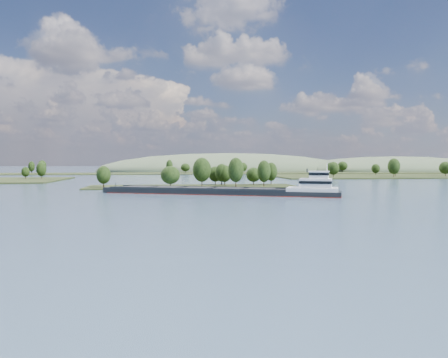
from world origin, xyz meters
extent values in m
plane|color=#3C4D68|center=(0.00, 120.00, 0.00)|extent=(1800.00, 1800.00, 0.00)
cube|color=black|center=(0.00, 180.00, 0.00)|extent=(100.00, 30.00, 1.20)
cylinder|color=black|center=(19.33, 169.20, 2.83)|extent=(0.50, 0.50, 4.47)
ellipsoid|color=black|center=(19.33, 169.20, 8.51)|extent=(7.41, 7.41, 11.48)
cylinder|color=black|center=(11.91, 189.88, 2.12)|extent=(0.50, 0.50, 3.05)
ellipsoid|color=black|center=(11.91, 189.88, 6.00)|extent=(7.23, 7.23, 7.83)
cylinder|color=black|center=(3.97, 174.39, 2.83)|extent=(0.50, 0.50, 4.47)
ellipsoid|color=black|center=(3.97, 174.39, 8.51)|extent=(8.71, 8.71, 11.48)
cylinder|color=black|center=(14.42, 183.19, 2.35)|extent=(0.50, 0.50, 3.50)
ellipsoid|color=black|center=(14.42, 183.19, 6.79)|extent=(6.62, 6.62, 8.99)
cylinder|color=black|center=(-10.74, 168.95, 2.20)|extent=(0.50, 0.50, 3.19)
ellipsoid|color=black|center=(-10.74, 168.95, 6.25)|extent=(8.80, 8.80, 8.20)
cylinder|color=black|center=(-40.93, 173.39, 2.21)|extent=(0.50, 0.50, 3.22)
ellipsoid|color=black|center=(-40.93, 173.39, 6.30)|extent=(6.54, 6.54, 8.28)
cylinder|color=black|center=(15.82, 182.68, 2.25)|extent=(0.50, 0.50, 3.30)
ellipsoid|color=black|center=(15.82, 182.68, 6.45)|extent=(6.83, 6.83, 8.49)
cylinder|color=black|center=(40.21, 187.20, 2.45)|extent=(0.50, 0.50, 3.70)
ellipsoid|color=black|center=(40.21, 187.20, 7.15)|extent=(6.35, 6.35, 9.50)
cylinder|color=black|center=(33.11, 171.74, 2.63)|extent=(0.50, 0.50, 4.06)
ellipsoid|color=black|center=(33.11, 171.74, 7.79)|extent=(6.44, 6.44, 10.44)
cylinder|color=black|center=(30.92, 186.39, 2.04)|extent=(0.50, 0.50, 2.87)
ellipsoid|color=black|center=(30.92, 186.39, 5.69)|extent=(7.59, 7.59, 7.38)
cylinder|color=black|center=(-94.94, 268.70, 2.60)|extent=(0.50, 0.50, 3.60)
ellipsoid|color=black|center=(-94.94, 268.70, 7.17)|extent=(6.49, 6.49, 9.25)
cylinder|color=black|center=(-105.48, 270.59, 2.10)|extent=(0.50, 0.50, 2.61)
ellipsoid|color=black|center=(-105.48, 270.59, 5.42)|extent=(5.18, 5.18, 6.70)
cylinder|color=black|center=(105.28, 270.49, 2.63)|extent=(0.50, 0.50, 3.66)
ellipsoid|color=black|center=(105.28, 270.49, 7.28)|extent=(8.23, 8.23, 9.41)
cylinder|color=black|center=(198.22, 280.11, 2.64)|extent=(0.50, 0.50, 3.68)
ellipsoid|color=black|center=(198.22, 280.11, 7.32)|extent=(9.81, 9.81, 9.47)
cylinder|color=black|center=(149.34, 267.15, 3.04)|extent=(0.50, 0.50, 4.48)
ellipsoid|color=black|center=(149.34, 267.15, 8.74)|extent=(8.71, 8.71, 11.53)
cylinder|color=black|center=(157.48, 280.00, 2.71)|extent=(0.50, 0.50, 3.82)
ellipsoid|color=black|center=(157.48, 280.00, 7.57)|extent=(5.89, 5.89, 9.82)
cylinder|color=black|center=(159.69, 316.29, 2.32)|extent=(0.50, 0.50, 3.05)
ellipsoid|color=black|center=(159.69, 316.29, 6.19)|extent=(6.94, 6.94, 7.83)
cube|color=black|center=(0.00, 400.00, 0.00)|extent=(900.00, 60.00, 1.20)
cylinder|color=black|center=(-139.83, 396.84, 2.49)|extent=(0.50, 0.50, 3.78)
ellipsoid|color=black|center=(-139.83, 396.84, 7.30)|extent=(5.90, 5.90, 9.73)
cylinder|color=black|center=(145.24, 382.81, 2.30)|extent=(0.50, 0.50, 3.41)
ellipsoid|color=black|center=(145.24, 382.81, 6.63)|extent=(6.62, 6.62, 8.76)
cylinder|color=black|center=(4.01, 403.55, 2.15)|extent=(0.50, 0.50, 3.11)
ellipsoid|color=black|center=(4.01, 403.55, 6.10)|extent=(9.16, 9.16, 7.99)
cylinder|color=black|center=(171.93, 416.79, 2.45)|extent=(0.50, 0.50, 3.70)
ellipsoid|color=black|center=(171.93, 416.79, 7.16)|extent=(10.51, 10.51, 9.52)
cylinder|color=black|center=(-130.01, 395.40, 2.65)|extent=(0.50, 0.50, 4.10)
ellipsoid|color=black|center=(-130.01, 395.40, 7.86)|extent=(7.87, 7.87, 10.54)
cylinder|color=black|center=(59.27, 388.97, 2.30)|extent=(0.50, 0.50, 3.39)
ellipsoid|color=black|center=(59.27, 388.97, 6.61)|extent=(8.88, 8.88, 8.73)
cylinder|color=black|center=(-11.63, 381.21, 2.73)|extent=(0.50, 0.50, 4.27)
ellipsoid|color=black|center=(-11.63, 381.21, 8.16)|extent=(6.20, 6.20, 10.98)
ellipsoid|color=#415137|center=(260.00, 470.00, 0.00)|extent=(260.00, 140.00, 36.00)
ellipsoid|color=#415137|center=(60.00, 500.00, 0.00)|extent=(320.00, 160.00, 44.00)
cube|color=black|center=(7.99, 134.74, 0.56)|extent=(87.16, 44.01, 2.46)
cube|color=maroon|center=(7.99, 134.74, 0.06)|extent=(87.45, 44.30, 0.28)
cube|color=black|center=(1.76, 143.18, 2.13)|extent=(64.46, 26.49, 0.90)
cube|color=black|center=(-2.37, 133.02, 2.13)|extent=(64.46, 26.49, 0.90)
cube|color=black|center=(-0.30, 138.10, 1.96)|extent=(66.00, 34.56, 0.34)
cube|color=black|center=(-23.12, 147.36, 2.29)|extent=(12.78, 12.29, 0.39)
cube|color=black|center=(-11.71, 142.73, 2.29)|extent=(12.78, 12.29, 0.39)
cube|color=black|center=(-0.30, 138.10, 2.29)|extent=(12.78, 12.29, 0.39)
cube|color=black|center=(11.10, 133.48, 2.29)|extent=(12.78, 12.29, 0.39)
cube|color=black|center=(22.51, 128.85, 2.29)|extent=(12.78, 12.29, 0.39)
cube|color=black|center=(-34.01, 151.77, 1.01)|extent=(6.90, 10.59, 2.24)
cylinder|color=black|center=(-32.97, 151.35, 2.57)|extent=(0.35, 0.35, 2.46)
cube|color=silver|center=(40.14, 121.70, 2.46)|extent=(20.63, 16.68, 1.34)
cube|color=silver|center=(41.17, 121.28, 4.70)|extent=(13.73, 12.50, 3.36)
cube|color=black|center=(41.17, 121.28, 5.15)|extent=(14.03, 12.79, 1.01)
cube|color=silver|center=(42.21, 120.86, 7.61)|extent=(8.74, 8.74, 2.46)
cube|color=black|center=(42.21, 120.86, 8.06)|extent=(9.04, 9.04, 0.90)
cube|color=silver|center=(42.21, 120.86, 8.95)|extent=(9.33, 9.33, 0.22)
cylinder|color=silver|center=(44.80, 119.81, 10.29)|extent=(0.29, 0.29, 2.91)
cylinder|color=black|center=(39.32, 125.66, 9.18)|extent=(0.73, 0.73, 1.34)
camera|label=1|loc=(-10.66, -30.00, 12.82)|focal=35.00mm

